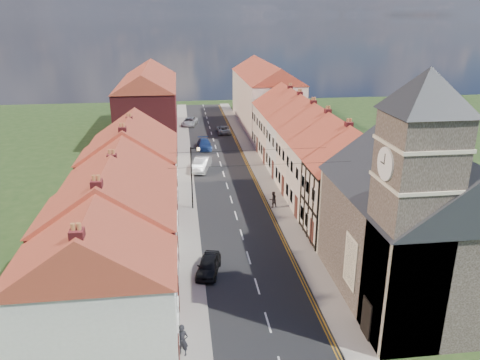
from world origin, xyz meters
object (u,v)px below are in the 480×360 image
at_px(car_mid, 202,164).
at_px(car_near, 208,265).
at_px(car_distant_b, 223,129).
at_px(lamppost, 192,174).
at_px(car_distant, 190,122).
at_px(pedestrian_left, 182,340).
at_px(pedestrian_right, 273,199).
at_px(car_far, 204,144).
at_px(church, 417,216).

bearing_deg(car_mid, car_near, -76.69).
distance_m(car_near, car_distant_b, 42.12).
xyz_separation_m(lamppost, car_near, (0.65, -11.82, -2.92)).
relative_size(car_distant, pedestrian_left, 2.58).
height_order(car_distant, car_distant_b, car_distant).
bearing_deg(car_near, pedestrian_left, -89.32).
height_order(car_near, car_mid, car_mid).
height_order(car_mid, pedestrian_right, pedestrian_right).
bearing_deg(car_distant, car_near, -77.59).
relative_size(lamppost, car_mid, 1.26).
bearing_deg(car_mid, car_distant_b, 91.66).
relative_size(car_mid, car_far, 1.08).
height_order(car_near, car_distant_b, car_near).
distance_m(car_near, car_far, 33.16).
height_order(church, pedestrian_right, church).
bearing_deg(church, car_far, 106.06).
distance_m(car_near, car_distant, 47.78).
distance_m(car_far, pedestrian_left, 41.76).
xyz_separation_m(car_near, car_distant, (-0.04, 47.78, 0.03)).
xyz_separation_m(car_distant, pedestrian_left, (-1.90, -56.27, 0.38)).
bearing_deg(church, car_distant_b, 99.10).
bearing_deg(car_distant, car_mid, -75.87).
relative_size(lamppost, pedestrian_left, 3.28).
bearing_deg(car_distant_b, lamppost, 79.97).
relative_size(lamppost, car_distant, 1.27).
bearing_deg(car_far, church, -75.81).
bearing_deg(car_mid, car_far, 99.77).
height_order(lamppost, pedestrian_left, lamppost).
relative_size(church, pedestrian_left, 8.30).
xyz_separation_m(church, car_far, (-10.93, 37.97, -5.24)).
height_order(lamppost, car_distant_b, lamppost).
xyz_separation_m(car_mid, car_distant, (-0.75, 24.22, -0.13)).
bearing_deg(car_far, car_near, -94.62).
bearing_deg(church, pedestrian_left, -165.89).
distance_m(lamppost, car_distant_b, 30.68).
xyz_separation_m(car_far, car_distant, (-1.63, 14.66, 0.02)).
height_order(car_far, pedestrian_right, pedestrian_right).
relative_size(car_distant, pedestrian_right, 2.99).
bearing_deg(pedestrian_right, car_near, 40.85).
xyz_separation_m(pedestrian_left, car_distant_b, (6.99, 50.31, -0.44)).
xyz_separation_m(car_mid, pedestrian_left, (-2.65, -32.05, 0.25)).
bearing_deg(car_far, pedestrian_right, -78.40).
bearing_deg(car_distant_b, pedestrian_left, 82.82).
height_order(pedestrian_right, car_distant_b, pedestrian_right).
xyz_separation_m(pedestrian_right, car_distant_b, (-1.81, 30.70, -0.31)).
relative_size(church, car_mid, 3.20).
bearing_deg(church, car_near, 158.80).
relative_size(car_near, car_distant, 0.77).
relative_size(pedestrian_left, car_distant_b, 0.43).
distance_m(church, car_near, 14.42).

